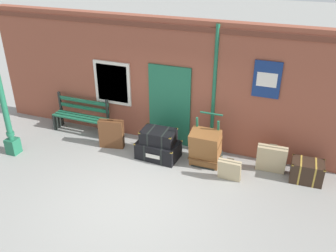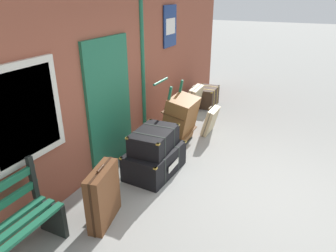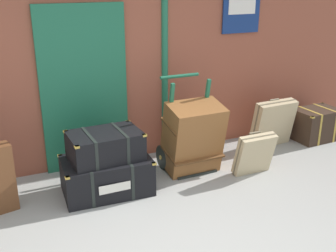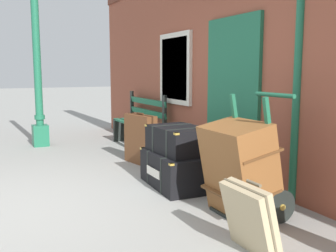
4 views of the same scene
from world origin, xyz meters
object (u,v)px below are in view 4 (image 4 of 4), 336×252
(steamer_trunk_base, at_px, (178,169))
(porters_trolley, at_px, (253,187))
(steamer_trunk_middle, at_px, (179,140))
(suitcase_cream, at_px, (250,219))
(platform_bench, at_px, (140,123))
(large_brown_trunk, at_px, (240,169))
(suitcase_charcoal, at_px, (140,139))
(lamp_post, at_px, (38,90))

(steamer_trunk_base, distance_m, porters_trolley, 1.19)
(steamer_trunk_middle, bearing_deg, porters_trolley, 11.03)
(steamer_trunk_middle, xyz_separation_m, porters_trolley, (1.16, 0.23, -0.31))
(steamer_trunk_base, height_order, suitcase_cream, suitcase_cream)
(platform_bench, height_order, steamer_trunk_middle, platform_bench)
(porters_trolley, bearing_deg, large_brown_trunk, -90.00)
(platform_bench, relative_size, large_brown_trunk, 1.69)
(platform_bench, distance_m, steamer_trunk_middle, 2.57)
(porters_trolley, bearing_deg, suitcase_charcoal, -175.45)
(steamer_trunk_middle, relative_size, large_brown_trunk, 0.87)
(steamer_trunk_base, height_order, large_brown_trunk, large_brown_trunk)
(suitcase_cream, bearing_deg, lamp_post, -171.55)
(steamer_trunk_middle, bearing_deg, lamp_post, -161.92)
(lamp_post, distance_m, large_brown_trunk, 4.81)
(steamer_trunk_base, xyz_separation_m, suitcase_charcoal, (-1.31, 0.04, 0.17))
(steamer_trunk_middle, xyz_separation_m, suitcase_cream, (1.83, -0.34, -0.30))
(porters_trolley, distance_m, suitcase_cream, 0.88)
(platform_bench, xyz_separation_m, steamer_trunk_middle, (2.52, -0.52, 0.14))
(steamer_trunk_middle, distance_m, suitcase_charcoal, 1.33)
(suitcase_charcoal, bearing_deg, steamer_trunk_middle, -1.28)
(large_brown_trunk, bearing_deg, suitcase_cream, -30.52)
(lamp_post, relative_size, large_brown_trunk, 2.96)
(steamer_trunk_base, xyz_separation_m, large_brown_trunk, (1.16, 0.06, 0.26))
(lamp_post, bearing_deg, suitcase_cream, 8.45)
(suitcase_charcoal, relative_size, suitcase_cream, 1.39)
(large_brown_trunk, relative_size, suitcase_charcoal, 1.20)
(porters_trolley, xyz_separation_m, large_brown_trunk, (-0.00, -0.17, 0.20))
(platform_bench, relative_size, suitcase_charcoal, 2.02)
(steamer_trunk_base, relative_size, suitcase_charcoal, 1.32)
(steamer_trunk_base, bearing_deg, suitcase_cream, -10.40)
(porters_trolley, distance_m, suitcase_charcoal, 2.48)
(platform_bench, bearing_deg, suitcase_charcoal, -21.98)
(lamp_post, distance_m, platform_bench, 2.00)
(steamer_trunk_base, bearing_deg, lamp_post, -162.03)
(platform_bench, relative_size, porters_trolley, 1.33)
(steamer_trunk_base, relative_size, steamer_trunk_middle, 1.27)
(lamp_post, height_order, steamer_trunk_base, lamp_post)
(suitcase_cream, bearing_deg, porters_trolley, 139.72)
(lamp_post, bearing_deg, platform_bench, 60.05)
(steamer_trunk_middle, bearing_deg, large_brown_trunk, 2.57)
(platform_bench, height_order, steamer_trunk_base, platform_bench)
(steamer_trunk_middle, height_order, suitcase_charcoal, suitcase_charcoal)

